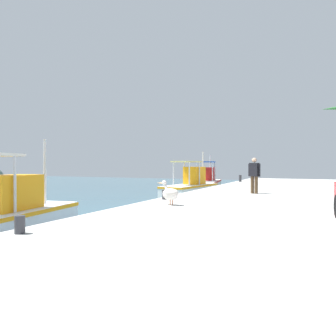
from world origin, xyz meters
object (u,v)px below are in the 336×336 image
(fishing_boat_third, at_px, (207,182))
(fisherman_standing, at_px, (254,174))
(mooring_bollard_third, at_px, (240,178))
(mooring_bollard_nearest, at_px, (20,225))
(pelican, at_px, (170,193))
(mooring_bollard_second, at_px, (165,195))
(fishing_boat_second, at_px, (191,186))

(fishing_boat_third, relative_size, fisherman_standing, 3.63)
(fisherman_standing, xyz_separation_m, mooring_bollard_third, (9.89, 2.73, -0.65))
(fishing_boat_third, xyz_separation_m, mooring_bollard_nearest, (-23.05, -3.52, 0.36))
(pelican, distance_m, fisherman_standing, 5.80)
(mooring_bollard_third, bearing_deg, fishing_boat_third, 54.90)
(mooring_bollard_nearest, distance_m, mooring_bollard_second, 6.72)
(fishing_boat_second, distance_m, mooring_bollard_second, 9.53)
(fishing_boat_second, bearing_deg, mooring_bollard_second, -165.33)
(mooring_bollard_second, bearing_deg, fishing_boat_second, 14.67)
(pelican, xyz_separation_m, mooring_bollard_nearest, (-5.21, 0.89, -0.22))
(fishing_boat_second, relative_size, mooring_bollard_second, 15.29)
(fishing_boat_third, relative_size, mooring_bollard_third, 11.42)
(pelican, bearing_deg, mooring_bollard_third, 3.32)
(fisherman_standing, bearing_deg, mooring_bollard_nearest, 165.67)
(pelican, relative_size, mooring_bollard_third, 1.82)
(mooring_bollard_second, bearing_deg, pelican, -149.32)
(pelican, relative_size, mooring_bollard_nearest, 2.73)
(fishing_boat_second, bearing_deg, pelican, -162.87)
(pelican, bearing_deg, fisherman_standing, -18.57)
(fishing_boat_third, bearing_deg, fisherman_standing, -153.17)
(fisherman_standing, xyz_separation_m, mooring_bollard_nearest, (-10.69, 2.73, -0.74))
(fishing_boat_second, distance_m, mooring_bollard_nearest, 16.11)
(mooring_bollard_nearest, height_order, mooring_bollard_third, mooring_bollard_third)
(pelican, height_order, mooring_bollard_nearest, pelican)
(mooring_bollard_nearest, bearing_deg, fisherman_standing, -14.33)
(fishing_boat_second, bearing_deg, mooring_bollard_third, -27.43)
(fishing_boat_second, height_order, mooring_bollard_second, fishing_boat_second)
(mooring_bollard_second, height_order, mooring_bollard_third, mooring_bollard_third)
(fishing_boat_second, bearing_deg, mooring_bollard_nearest, -171.39)
(pelican, xyz_separation_m, mooring_bollard_second, (1.50, 0.89, -0.21))
(fisherman_standing, bearing_deg, mooring_bollard_third, 15.43)
(pelican, xyz_separation_m, mooring_bollard_third, (15.36, 0.89, -0.13))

